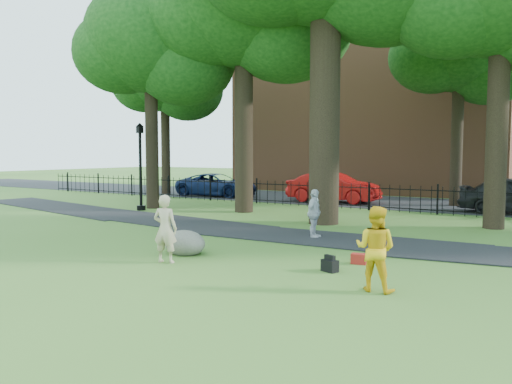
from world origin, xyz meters
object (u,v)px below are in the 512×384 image
Objects in this scene: woman at (165,229)px; red_sedan at (333,187)px; lamppost at (140,168)px; man at (375,249)px; boulder at (185,241)px.

woman is 0.34× the size of red_sedan.
woman is 11.37m from lamppost.
woman reaches higher than red_sedan.
red_sedan is at bearing -63.29° from man.
man is at bearing 168.12° from woman.
lamppost reaches higher than man.
man is (5.03, 0.26, -0.01)m from woman.
woman is 1.41× the size of boulder.
woman is at bearing 4.07° from man.
red_sedan is (-7.36, 15.35, -0.02)m from man.
boulder is 0.29× the size of lamppost.
woman is at bearing -31.88° from lamppost.
lamppost is (-8.08, 6.61, 1.61)m from boulder.
red_sedan is (6.03, 7.98, -1.15)m from lamppost.
boulder is 10.56m from lamppost.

